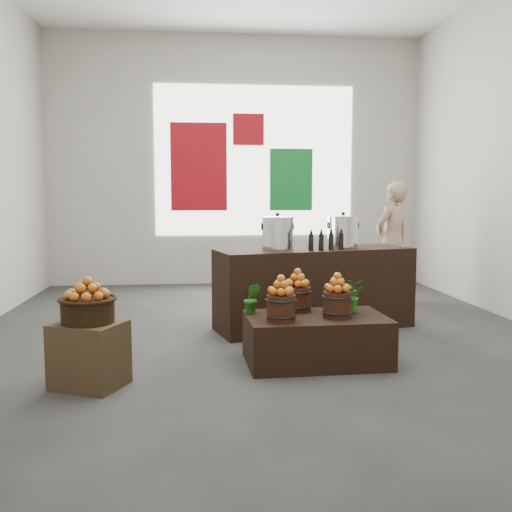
{
  "coord_description": "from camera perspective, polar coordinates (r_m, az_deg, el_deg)",
  "views": [
    {
      "loc": [
        -0.63,
        -5.82,
        1.45
      ],
      "look_at": [
        -0.07,
        -0.4,
        0.87
      ],
      "focal_mm": 40.0,
      "sensor_mm": 36.0,
      "label": 1
    }
  ],
  "objects": [
    {
      "name": "display_table",
      "position": [
        5.0,
        6.02,
        -8.29
      ],
      "size": [
        1.22,
        0.78,
        0.41
      ],
      "primitive_type": "cube",
      "rotation": [
        0.0,
        0.0,
        0.04
      ],
      "color": "black",
      "rests_on": "ground"
    },
    {
      "name": "oil_cruets",
      "position": [
        6.0,
        6.78,
        1.71
      ],
      "size": [
        0.31,
        0.13,
        0.24
      ],
      "primitive_type": null,
      "rotation": [
        0.0,
        0.0,
        0.24
      ],
      "color": "black",
      "rests_on": "counter"
    },
    {
      "name": "stock_pot_center",
      "position": [
        6.34,
        8.68,
        2.32
      ],
      "size": [
        0.33,
        0.33,
        0.33
      ],
      "primitive_type": "cylinder",
      "color": "silver",
      "rests_on": "counter"
    },
    {
      "name": "apple_bucket_front_left",
      "position": [
        4.7,
        2.51,
        -5.23
      ],
      "size": [
        0.24,
        0.24,
        0.22
      ],
      "primitive_type": "cylinder",
      "color": "#3A1C0F",
      "rests_on": "display_table"
    },
    {
      "name": "apples_in_bucket_rear",
      "position": [
        5.09,
        4.18,
        -2.2
      ],
      "size": [
        0.18,
        0.18,
        0.16
      ],
      "primitive_type": null,
      "color": "#A2050D",
      "rests_on": "apple_bucket_rear"
    },
    {
      "name": "apples_in_basket",
      "position": [
        4.44,
        -16.53,
        -3.1
      ],
      "size": [
        0.31,
        0.31,
        0.17
      ],
      "primitive_type": null,
      "color": "#A2050D",
      "rests_on": "wicker_basket"
    },
    {
      "name": "back_wall",
      "position": [
        9.35,
        -2.01,
        9.48
      ],
      "size": [
        6.0,
        0.04,
        4.0
      ],
      "primitive_type": "cube",
      "color": "#B0ADA2",
      "rests_on": "ground"
    },
    {
      "name": "stock_pot_left",
      "position": [
        6.01,
        2.15,
        2.18
      ],
      "size": [
        0.33,
        0.33,
        0.33
      ],
      "primitive_type": "cylinder",
      "color": "silver",
      "rests_on": "counter"
    },
    {
      "name": "deco_red_upper",
      "position": [
        9.38,
        -0.77,
        12.54
      ],
      "size": [
        0.5,
        0.04,
        0.5
      ],
      "primitive_type": "cube",
      "color": "maroon",
      "rests_on": "back_wall"
    },
    {
      "name": "wicker_basket",
      "position": [
        4.47,
        -16.46,
        -5.28
      ],
      "size": [
        0.4,
        0.4,
        0.18
      ],
      "primitive_type": "cylinder",
      "color": "black",
      "rests_on": "crate"
    },
    {
      "name": "herb_garnish_right",
      "position": [
        5.12,
        9.37,
        -3.89
      ],
      "size": [
        0.33,
        0.31,
        0.3
      ],
      "primitive_type": "imported",
      "rotation": [
        0.0,
        0.0,
        -0.29
      ],
      "color": "#1D6815",
      "rests_on": "display_table"
    },
    {
      "name": "counter",
      "position": [
        6.25,
        5.85,
        -3.24
      ],
      "size": [
        2.23,
        1.17,
        0.87
      ],
      "primitive_type": "cube",
      "rotation": [
        0.0,
        0.0,
        0.24
      ],
      "color": "black",
      "rests_on": "ground"
    },
    {
      "name": "deco_red_left",
      "position": [
        9.3,
        -5.74,
        8.86
      ],
      "size": [
        0.9,
        0.04,
        1.4
      ],
      "primitive_type": "cube",
      "color": "maroon",
      "rests_on": "back_wall"
    },
    {
      "name": "apple_bucket_front_right",
      "position": [
        4.89,
        8.11,
        -4.85
      ],
      "size": [
        0.24,
        0.24,
        0.22
      ],
      "primitive_type": "cylinder",
      "color": "#3A1C0F",
      "rests_on": "display_table"
    },
    {
      "name": "apples_in_bucket_front_right",
      "position": [
        4.85,
        8.14,
        -2.64
      ],
      "size": [
        0.18,
        0.18,
        0.16
      ],
      "primitive_type": null,
      "color": "#A2050D",
      "rests_on": "apple_bucket_front_right"
    },
    {
      "name": "ground",
      "position": [
        6.03,
        0.3,
        -7.8
      ],
      "size": [
        7.0,
        7.0,
        0.0
      ],
      "primitive_type": "plane",
      "color": "#383835",
      "rests_on": "ground"
    },
    {
      "name": "deco_green_right",
      "position": [
        9.41,
        3.53,
        7.63
      ],
      "size": [
        0.7,
        0.04,
        1.0
      ],
      "primitive_type": "cube",
      "color": "#116E29",
      "rests_on": "back_wall"
    },
    {
      "name": "apple_bucket_rear",
      "position": [
        5.12,
        4.16,
        -4.31
      ],
      "size": [
        0.24,
        0.24,
        0.22
      ],
      "primitive_type": "cylinder",
      "color": "#3A1C0F",
      "rests_on": "display_table"
    },
    {
      "name": "shopper",
      "position": [
        8.0,
        13.49,
        1.39
      ],
      "size": [
        0.71,
        0.64,
        1.63
      ],
      "primitive_type": "imported",
      "rotation": [
        0.0,
        0.0,
        3.68
      ],
      "color": "#A47F64",
      "rests_on": "ground"
    },
    {
      "name": "apples_in_bucket_front_left",
      "position": [
        4.67,
        2.52,
        -2.93
      ],
      "size": [
        0.18,
        0.18,
        0.16
      ],
      "primitive_type": null,
      "color": "#A2050D",
      "rests_on": "apple_bucket_front_left"
    },
    {
      "name": "herb_garnish_left",
      "position": [
        5.0,
        -0.39,
        -4.26
      ],
      "size": [
        0.17,
        0.15,
        0.27
      ],
      "primitive_type": "imported",
      "rotation": [
        0.0,
        0.0,
        -0.24
      ],
      "color": "#1D6815",
      "rests_on": "display_table"
    },
    {
      "name": "crate",
      "position": [
        4.55,
        -16.33,
        -9.45
      ],
      "size": [
        0.62,
        0.57,
        0.49
      ],
      "primitive_type": "cube",
      "rotation": [
        0.0,
        0.0,
        -0.43
      ],
      "color": "brown",
      "rests_on": "ground"
    },
    {
      "name": "back_opening",
      "position": [
        9.36,
        -0.15,
        9.48
      ],
      "size": [
        3.2,
        0.02,
        2.4
      ],
      "primitive_type": "cube",
      "color": "white",
      "rests_on": "back_wall"
    }
  ]
}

